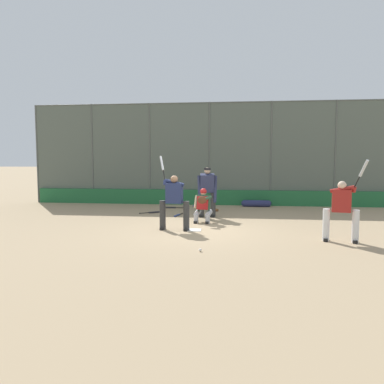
{
  "coord_description": "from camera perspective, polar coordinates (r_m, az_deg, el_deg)",
  "views": [
    {
      "loc": [
        -1.23,
        10.91,
        2.13
      ],
      "look_at": [
        0.17,
        -1.0,
        1.05
      ],
      "focal_mm": 35.0,
      "sensor_mm": 36.0,
      "label": 1
    }
  ],
  "objects": [
    {
      "name": "fielding_glove_on_dirt",
      "position": [
        15.1,
        3.44,
        -2.75
      ],
      "size": [
        0.33,
        0.25,
        0.12
      ],
      "color": "brown",
      "rests_on": "ground_plane"
    },
    {
      "name": "equipment_bag_dugout_side",
      "position": [
        16.73,
        9.77,
        -1.74
      ],
      "size": [
        1.32,
        0.29,
        0.29
      ],
      "color": "navy",
      "rests_on": "ground_plane"
    },
    {
      "name": "spare_bat_third_base_side",
      "position": [
        16.03,
        -3.05,
        -2.38
      ],
      "size": [
        0.84,
        0.09,
        0.07
      ],
      "rotation": [
        0.0,
        0.0,
        0.04
      ],
      "color": "black",
      "rests_on": "ground_plane"
    },
    {
      "name": "baseball_loose",
      "position": [
        8.66,
        1.27,
        -8.84
      ],
      "size": [
        0.07,
        0.07,
        0.07
      ],
      "primitive_type": "sphere",
      "color": "white",
      "rests_on": "ground_plane"
    },
    {
      "name": "spare_bat_by_padding",
      "position": [
        14.67,
        -5.89,
        -3.1
      ],
      "size": [
        0.78,
        0.53,
        0.07
      ],
      "rotation": [
        0.0,
        0.0,
        3.72
      ],
      "color": "black",
      "rests_on": "ground_plane"
    },
    {
      "name": "bleachers_beyond",
      "position": [
        20.1,
        7.57,
        0.7
      ],
      "size": [
        11.69,
        3.05,
        1.8
      ],
      "color": "slate",
      "rests_on": "ground_plane"
    },
    {
      "name": "padding_wall",
      "position": [
        17.21,
        2.59,
        -0.82
      ],
      "size": [
        16.37,
        0.18,
        0.68
      ],
      "primitive_type": "cube",
      "color": "#236638",
      "rests_on": "ground_plane"
    },
    {
      "name": "batter_at_plate",
      "position": [
        11.08,
        -2.76,
        -1.29
      ],
      "size": [
        1.0,
        0.7,
        2.21
      ],
      "rotation": [
        0.0,
        0.0,
        -0.1
      ],
      "color": "#333333",
      "rests_on": "ground_plane"
    },
    {
      "name": "backstop_fence",
      "position": [
        17.22,
        2.64,
        6.13
      ],
      "size": [
        16.78,
        0.08,
        4.67
      ],
      "color": "#515651",
      "rests_on": "ground_plane"
    },
    {
      "name": "spare_bat_first_base_side",
      "position": [
        13.91,
        -2.2,
        -3.53
      ],
      "size": [
        0.23,
        0.79,
        0.07
      ],
      "rotation": [
        0.0,
        0.0,
        1.34
      ],
      "color": "black",
      "rests_on": "ground_plane"
    },
    {
      "name": "home_plate_marker",
      "position": [
        11.18,
        0.28,
        -5.8
      ],
      "size": [
        0.43,
        0.43,
        0.01
      ],
      "primitive_type": "cube",
      "color": "white",
      "rests_on": "ground_plane"
    },
    {
      "name": "ground_plane",
      "position": [
        11.18,
        0.28,
        -5.83
      ],
      "size": [
        160.0,
        160.0,
        0.0
      ],
      "primitive_type": "plane",
      "color": "tan"
    },
    {
      "name": "spare_bat_near_backstop",
      "position": [
        16.33,
        0.75,
        -2.23
      ],
      "size": [
        0.52,
        0.74,
        0.07
      ],
      "rotation": [
        0.0,
        0.0,
        5.31
      ],
      "color": "black",
      "rests_on": "ground_plane"
    },
    {
      "name": "batter_on_deck",
      "position": [
        10.23,
        21.84,
        -2.42
      ],
      "size": [
        0.9,
        0.77,
        2.11
      ],
      "rotation": [
        0.0,
        0.0,
        2.93
      ],
      "color": "silver",
      "rests_on": "ground_plane"
    },
    {
      "name": "umpire_home",
      "position": [
        13.5,
        2.34,
        0.22
      ],
      "size": [
        0.73,
        0.48,
        1.8
      ],
      "rotation": [
        0.0,
        0.0,
        0.1
      ],
      "color": "#333333",
      "rests_on": "ground_plane"
    },
    {
      "name": "catcher_behind_plate",
      "position": [
        12.4,
        1.67,
        -1.99
      ],
      "size": [
        0.62,
        0.76,
        1.14
      ],
      "rotation": [
        0.0,
        0.0,
        -0.14
      ],
      "color": "#B7B7BC",
      "rests_on": "ground_plane"
    }
  ]
}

